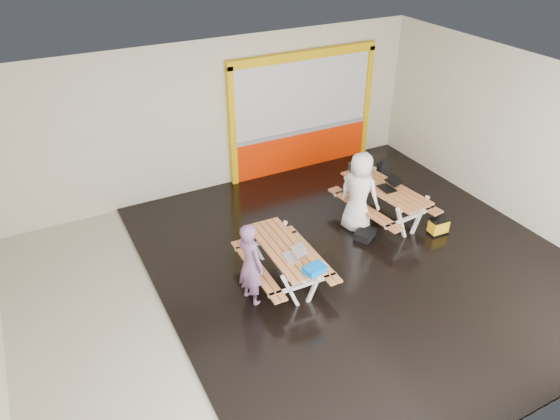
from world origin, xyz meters
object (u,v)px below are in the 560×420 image
person_right (359,193)px  blue_pouch (315,269)px  person_left (251,264)px  laptop_left (294,255)px  backpack (383,170)px  laptop_right (389,186)px  picnic_table_left (284,255)px  picnic_table_right (384,195)px  toolbox (359,166)px  dark_case (365,234)px  fluke_bag (438,226)px

person_right → blue_pouch: 2.66m
person_left → laptop_left: bearing=-112.4°
blue_pouch → backpack: backpack is taller
laptop_left → laptop_right: (2.87, 1.11, 0.06)m
picnic_table_left → picnic_table_right: size_ratio=0.88×
blue_pouch → toolbox: 3.71m
picnic_table_left → picnic_table_right: picnic_table_right is taller
blue_pouch → toolbox: toolbox is taller
picnic_table_right → dark_case: picnic_table_right is taller
toolbox → person_right: bearing=-123.8°
laptop_right → dark_case: laptop_right is taller
picnic_table_left → laptop_left: size_ratio=4.60×
person_right → blue_pouch: size_ratio=4.90×
laptop_left → backpack: 3.86m
laptop_right → blue_pouch: bearing=-149.6°
picnic_table_left → laptop_left: (0.02, -0.33, 0.23)m
person_right → blue_pouch: bearing=102.8°
dark_case → blue_pouch: bearing=-147.3°
picnic_table_left → fluke_bag: size_ratio=4.75×
backpack → fluke_bag: (0.16, -1.74, -0.54)m
picnic_table_right → person_left: 3.76m
toolbox → fluke_bag: 2.15m
toolbox → dark_case: size_ratio=0.99×
person_right → dark_case: (-0.08, -0.42, -0.73)m
person_left → person_right: (2.93, 1.05, 0.06)m
toolbox → backpack: bearing=-14.2°
backpack → dark_case: 1.84m
blue_pouch → laptop_left: bearing=101.4°
fluke_bag → picnic_table_left: bearing=177.7°
picnic_table_right → toolbox: 0.94m
toolbox → backpack: (0.58, -0.15, -0.16)m
picnic_table_left → backpack: size_ratio=4.10×
picnic_table_left → person_right: bearing=21.1°
person_right → picnic_table_left: bearing=84.6°
picnic_table_right → backpack: size_ratio=4.68×
person_left → fluke_bag: 4.31m
picnic_table_right → backpack: backpack is taller
person_right → laptop_left: size_ratio=4.19×
picnic_table_left → picnic_table_right: (2.86, 0.86, 0.04)m
laptop_right → picnic_table_right: bearing=113.4°
person_left → blue_pouch: 1.08m
blue_pouch → fluke_bag: 3.52m
laptop_right → blue_pouch: size_ratio=1.23×
picnic_table_left → person_left: person_left is taller
person_right → toolbox: (0.61, 0.91, 0.05)m
toolbox → fluke_bag: toolbox is taller
picnic_table_right → blue_pouch: (-2.73, -1.70, 0.19)m
laptop_left → blue_pouch: bearing=-78.6°
picnic_table_left → person_left: size_ratio=1.23×
fluke_bag → dark_case: bearing=158.5°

